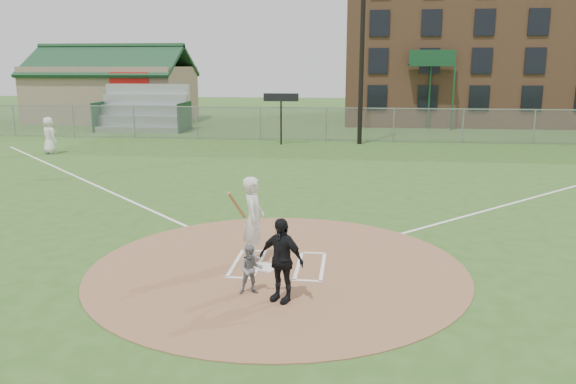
# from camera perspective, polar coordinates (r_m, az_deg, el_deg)

# --- Properties ---
(ground) EXTENTS (140.00, 140.00, 0.00)m
(ground) POSITION_cam_1_polar(r_m,az_deg,el_deg) (12.69, -1.04, -7.71)
(ground) COLOR #2E551D
(ground) RESTS_ON ground
(dirt_circle) EXTENTS (8.40, 8.40, 0.02)m
(dirt_circle) POSITION_cam_1_polar(r_m,az_deg,el_deg) (12.69, -1.04, -7.67)
(dirt_circle) COLOR #946646
(dirt_circle) RESTS_ON ground
(home_plate) EXTENTS (0.63, 0.63, 0.03)m
(home_plate) POSITION_cam_1_polar(r_m,az_deg,el_deg) (12.62, -2.19, -7.67)
(home_plate) COLOR silver
(home_plate) RESTS_ON dirt_circle
(foul_line_first) EXTENTS (17.04, 17.04, 0.01)m
(foul_line_first) POSITION_cam_1_polar(r_m,az_deg,el_deg) (22.51, 25.64, 0.08)
(foul_line_first) COLOR white
(foul_line_first) RESTS_ON ground
(foul_line_third) EXTENTS (17.04, 17.04, 0.01)m
(foul_line_third) POSITION_cam_1_polar(r_m,az_deg,el_deg) (23.75, -20.05, 1.17)
(foul_line_third) COLOR white
(foul_line_third) RESTS_ON ground
(catcher) EXTENTS (0.55, 0.47, 0.99)m
(catcher) POSITION_cam_1_polar(r_m,az_deg,el_deg) (11.15, -3.80, -7.86)
(catcher) COLOR gray
(catcher) RESTS_ON dirt_circle
(umpire) EXTENTS (1.04, 0.77, 1.64)m
(umpire) POSITION_cam_1_polar(r_m,az_deg,el_deg) (10.69, -0.72, -6.89)
(umpire) COLOR black
(umpire) RESTS_ON dirt_circle
(ondeck_player) EXTENTS (1.09, 0.99, 1.88)m
(ondeck_player) POSITION_cam_1_polar(r_m,az_deg,el_deg) (31.49, -23.11, 5.29)
(ondeck_player) COLOR silver
(ondeck_player) RESTS_ON ground
(batters_boxes) EXTENTS (2.08, 1.88, 0.01)m
(batters_boxes) POSITION_cam_1_polar(r_m,az_deg,el_deg) (12.83, -0.95, -7.37)
(batters_boxes) COLOR white
(batters_boxes) RESTS_ON dirt_circle
(batter_at_plate) EXTENTS (0.72, 1.06, 2.00)m
(batter_at_plate) POSITION_cam_1_polar(r_m,az_deg,el_deg) (12.73, -3.51, -2.84)
(batter_at_plate) COLOR silver
(batter_at_plate) RESTS_ON dirt_circle
(outfield_fence) EXTENTS (56.08, 0.08, 2.03)m
(outfield_fence) POSITION_cam_1_polar(r_m,az_deg,el_deg) (34.00, 3.89, 6.88)
(outfield_fence) COLOR slate
(outfield_fence) RESTS_ON ground
(bleachers) EXTENTS (6.08, 3.20, 3.20)m
(bleachers) POSITION_cam_1_polar(r_m,az_deg,el_deg) (40.80, -14.55, 8.27)
(bleachers) COLOR #B7BABF
(bleachers) RESTS_ON ground
(clubhouse) EXTENTS (12.20, 8.71, 6.23)m
(clubhouse) POSITION_cam_1_polar(r_m,az_deg,el_deg) (48.93, -17.28, 9.71)
(clubhouse) COLOR gray
(clubhouse) RESTS_ON ground
(brick_warehouse) EXTENTS (30.00, 17.17, 15.00)m
(brick_warehouse) POSITION_cam_1_polar(r_m,az_deg,el_deg) (51.89, 23.53, 15.04)
(brick_warehouse) COLOR brown
(brick_warehouse) RESTS_ON ground
(light_pole) EXTENTS (1.20, 0.30, 12.22)m
(light_pole) POSITION_cam_1_polar(r_m,az_deg,el_deg) (32.87, 7.58, 16.36)
(light_pole) COLOR black
(light_pole) RESTS_ON ground
(scoreboard_sign) EXTENTS (2.00, 0.10, 2.93)m
(scoreboard_sign) POSITION_cam_1_polar(r_m,az_deg,el_deg) (32.32, -0.72, 9.04)
(scoreboard_sign) COLOR black
(scoreboard_sign) RESTS_ON ground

